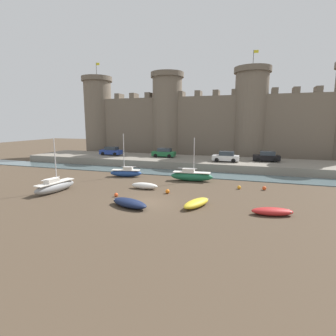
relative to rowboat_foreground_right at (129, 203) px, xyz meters
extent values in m
plane|color=#4C3D2D|center=(0.95, 1.46, -0.37)|extent=(160.00, 160.00, 0.00)
cube|color=slate|center=(0.95, 16.17, -0.32)|extent=(80.00, 4.50, 0.10)
cube|color=gray|center=(0.95, 23.42, 0.25)|extent=(61.73, 10.00, 1.25)
cube|color=#706354|center=(0.95, 32.88, 5.83)|extent=(49.73, 2.80, 12.40)
cylinder|color=#706354|center=(-23.92, 32.88, 7.81)|extent=(6.01, 6.01, 16.36)
cylinder|color=#675B4D|center=(-23.92, 32.88, 16.49)|extent=(6.73, 6.73, 1.00)
cylinder|color=#4C4742|center=(-23.92, 32.88, 18.49)|extent=(0.10, 0.10, 3.00)
cube|color=yellow|center=(-23.47, 32.88, 19.69)|extent=(0.80, 0.04, 0.50)
cylinder|color=#706354|center=(-7.34, 32.88, 7.81)|extent=(6.01, 6.01, 16.36)
cylinder|color=#675B4D|center=(-7.34, 32.88, 16.49)|extent=(6.73, 6.73, 1.00)
cylinder|color=#706354|center=(9.24, 32.88, 7.81)|extent=(6.01, 6.01, 16.36)
cylinder|color=#675B4D|center=(9.24, 32.88, 16.49)|extent=(6.73, 6.73, 1.00)
cylinder|color=#4C4742|center=(9.24, 32.88, 18.49)|extent=(0.10, 0.10, 3.00)
cube|color=yellow|center=(9.69, 32.88, 19.69)|extent=(0.80, 0.04, 0.50)
cube|color=#6A5E4F|center=(-18.41, 32.88, 12.58)|extent=(1.10, 2.52, 1.10)
cube|color=#6A5E4F|center=(-14.89, 32.88, 12.58)|extent=(1.10, 2.52, 1.10)
cube|color=#6A5E4F|center=(-11.37, 32.88, 12.58)|extent=(1.10, 2.52, 1.10)
cube|color=#6A5E4F|center=(-4.33, 32.88, 12.58)|extent=(1.10, 2.52, 1.10)
cube|color=#6A5E4F|center=(-0.81, 32.88, 12.58)|extent=(1.10, 2.52, 1.10)
cube|color=#6A5E4F|center=(2.71, 32.88, 12.58)|extent=(1.10, 2.52, 1.10)
cube|color=#6A5E4F|center=(6.23, 32.88, 12.58)|extent=(1.10, 2.52, 1.10)
cube|color=#6A5E4F|center=(13.27, 32.88, 12.58)|extent=(1.10, 2.52, 1.10)
cube|color=#6A5E4F|center=(16.79, 32.88, 12.58)|extent=(1.10, 2.52, 1.10)
cube|color=#6A5E4F|center=(20.30, 32.88, 12.58)|extent=(1.10, 2.52, 1.10)
ellipsoid|color=#141E3D|center=(0.00, 0.00, -0.02)|extent=(4.15, 2.70, 0.71)
ellipsoid|color=navy|center=(0.00, 0.00, 0.04)|extent=(3.38, 2.16, 0.39)
cube|color=beige|center=(0.28, -0.10, 0.08)|extent=(0.61, 1.25, 0.06)
cube|color=beige|center=(-1.42, 0.51, 0.06)|extent=(0.54, 0.86, 0.08)
ellipsoid|color=red|center=(11.85, 1.70, -0.06)|extent=(3.44, 1.85, 0.61)
ellipsoid|color=#F23939|center=(11.85, 1.70, 0.00)|extent=(2.81, 1.47, 0.34)
cube|color=beige|center=(11.61, 1.64, 0.04)|extent=(0.41, 1.01, 0.06)
cube|color=beige|center=(13.09, 1.97, 0.02)|extent=(0.41, 0.69, 0.08)
ellipsoid|color=yellow|center=(5.61, 1.86, -0.03)|extent=(2.40, 3.62, 0.67)
ellipsoid|color=#F2F246|center=(5.61, 1.86, 0.03)|extent=(1.92, 2.95, 0.37)
cube|color=beige|center=(5.52, 1.62, 0.07)|extent=(1.01, 0.57, 0.06)
cube|color=beige|center=(6.12, 3.09, 0.05)|extent=(0.71, 0.51, 0.08)
ellipsoid|color=#1E6B47|center=(2.85, 11.91, 0.21)|extent=(5.45, 1.80, 1.15)
cube|color=silver|center=(2.85, 11.91, 0.74)|extent=(4.80, 1.54, 0.08)
cube|color=silver|center=(2.45, 11.87, 1.00)|extent=(1.57, 1.00, 0.44)
cylinder|color=silver|center=(3.11, 11.93, 2.95)|extent=(0.10, 0.10, 4.34)
cylinder|color=silver|center=(2.31, 11.86, 1.23)|extent=(2.41, 0.29, 0.08)
ellipsoid|color=#234793|center=(-6.35, 11.73, 0.11)|extent=(4.53, 2.06, 0.95)
cube|color=silver|center=(-6.35, 11.73, 0.54)|extent=(3.98, 1.78, 0.08)
cube|color=silver|center=(-6.03, 11.80, 0.80)|extent=(1.36, 1.00, 0.44)
cylinder|color=silver|center=(-6.56, 11.68, 3.05)|extent=(0.10, 0.10, 4.92)
cylinder|color=silver|center=(-5.92, 11.82, 1.03)|extent=(1.94, 0.49, 0.08)
ellipsoid|color=gray|center=(-9.78, 2.06, 0.18)|extent=(1.87, 5.20, 1.11)
cube|color=silver|center=(-9.78, 2.06, 0.70)|extent=(1.61, 4.57, 0.08)
cube|color=silver|center=(-9.82, 1.69, 0.96)|extent=(0.98, 1.51, 0.44)
cylinder|color=silver|center=(-9.74, 2.32, 3.04)|extent=(0.10, 0.10, 4.60)
cylinder|color=silver|center=(-9.84, 1.56, 1.19)|extent=(0.37, 2.28, 0.08)
ellipsoid|color=silver|center=(-1.26, 6.30, -0.01)|extent=(3.12, 0.99, 0.71)
ellipsoid|color=white|center=(-1.26, 6.30, 0.05)|extent=(2.56, 0.78, 0.39)
cube|color=beige|center=(-1.49, 6.29, 0.09)|extent=(0.21, 0.81, 0.06)
cube|color=beige|center=(-0.04, 6.31, 0.07)|extent=(0.29, 0.53, 0.08)
sphere|color=#E04C1E|center=(-2.71, 2.50, -0.18)|extent=(0.39, 0.39, 0.39)
sphere|color=#E04C1E|center=(11.51, 9.91, -0.15)|extent=(0.44, 0.44, 0.44)
sphere|color=orange|center=(1.82, 5.24, -0.14)|extent=(0.46, 0.46, 0.46)
sphere|color=orange|center=(8.85, 9.50, -0.17)|extent=(0.40, 0.40, 0.40)
cube|color=black|center=(12.16, 24.00, 1.48)|extent=(4.11, 1.73, 0.80)
cube|color=#2D3842|center=(12.31, 24.01, 2.18)|extent=(2.27, 1.51, 0.64)
cylinder|color=black|center=(10.90, 23.14, 1.20)|extent=(0.64, 0.18, 0.64)
cylinder|color=black|center=(10.88, 24.84, 1.20)|extent=(0.64, 0.18, 0.64)
cylinder|color=black|center=(13.44, 23.16, 1.20)|extent=(0.64, 0.18, 0.64)
cylinder|color=black|center=(13.43, 24.86, 1.20)|extent=(0.64, 0.18, 0.64)
cube|color=#263F99|center=(-15.48, 23.47, 1.48)|extent=(4.11, 1.73, 0.80)
cube|color=#2D3842|center=(-15.33, 23.47, 2.18)|extent=(2.27, 1.51, 0.64)
cylinder|color=black|center=(-16.74, 22.61, 1.20)|extent=(0.64, 0.18, 0.64)
cylinder|color=black|center=(-16.75, 24.31, 1.20)|extent=(0.64, 0.18, 0.64)
cylinder|color=black|center=(-14.20, 22.62, 1.20)|extent=(0.64, 0.18, 0.64)
cylinder|color=black|center=(-14.21, 24.32, 1.20)|extent=(0.64, 0.18, 0.64)
cube|color=#1E6638|center=(-5.07, 23.95, 1.48)|extent=(4.11, 1.73, 0.80)
cube|color=#2D3842|center=(-4.92, 23.96, 2.18)|extent=(2.27, 1.51, 0.64)
cylinder|color=black|center=(-6.33, 23.09, 1.20)|extent=(0.64, 0.18, 0.64)
cylinder|color=black|center=(-6.35, 24.79, 1.20)|extent=(0.64, 0.18, 0.64)
cylinder|color=black|center=(-3.79, 23.11, 1.20)|extent=(0.64, 0.18, 0.64)
cylinder|color=black|center=(-3.80, 24.81, 1.20)|extent=(0.64, 0.18, 0.64)
cube|color=silver|center=(6.03, 21.73, 1.48)|extent=(4.11, 1.73, 0.80)
cube|color=#2D3842|center=(6.18, 21.73, 2.18)|extent=(2.27, 1.51, 0.64)
cylinder|color=black|center=(4.77, 20.87, 1.20)|extent=(0.64, 0.18, 0.64)
cylinder|color=black|center=(4.76, 22.57, 1.20)|extent=(0.64, 0.18, 0.64)
cylinder|color=black|center=(7.31, 20.89, 1.20)|extent=(0.64, 0.18, 0.64)
cylinder|color=black|center=(7.30, 22.59, 1.20)|extent=(0.64, 0.18, 0.64)
camera|label=1|loc=(10.15, -20.01, 6.98)|focal=28.00mm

